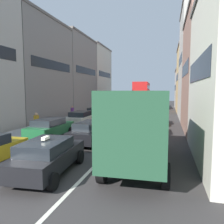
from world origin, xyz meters
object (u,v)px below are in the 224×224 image
Objects in this scene: taxi_centre_lane_front at (48,156)px; sedan_centre_lane_second at (92,132)px; sedan_centre_lane_fifth at (132,109)px; pedestrian_mid_sidewalk at (36,121)px; coupe_centre_lane_fourth at (126,114)px; wagon_right_lane_far at (153,117)px; hatchback_centre_lane_third at (114,120)px; sedan_left_lane_fourth at (97,113)px; bus_mid_queue_primary at (142,95)px; sedan_right_lane_behind_truck at (146,125)px; wagon_left_lane_second at (50,128)px; sedan_left_lane_third at (81,118)px; removalist_box_truck at (139,125)px; pedestrian_near_kerb at (72,112)px.

taxi_centre_lane_front reaches higher than sedan_centre_lane_second.
sedan_centre_lane_fifth is 2.59× the size of pedestrian_mid_sidewalk.
coupe_centre_lane_fourth is 4.23m from wagon_right_lane_far.
hatchback_centre_lane_third is at bearing -178.71° from sedan_centre_lane_fifth.
pedestrian_mid_sidewalk is (-9.65, -6.42, 0.15)m from wagon_right_lane_far.
hatchback_centre_lane_third and sedan_centre_lane_fifth have the same top height.
bus_mid_queue_primary is at bearing -10.16° from sedan_left_lane_fourth.
hatchback_centre_lane_third is at bearing -4.04° from taxi_centre_lane_front.
hatchback_centre_lane_third is at bearing 49.23° from sedan_right_lane_behind_truck.
sedan_left_lane_third is at bearing 0.51° from wagon_left_lane_second.
removalist_box_truck reaches higher than sedan_left_lane_fourth.
wagon_left_lane_second is 11.06m from sedan_left_lane_fourth.
sedan_right_lane_behind_truck is 24.22m from bus_mid_queue_primary.
pedestrian_mid_sidewalk is at bearing 158.95° from sedan_centre_lane_fifth.
sedan_left_lane_fourth is 7.24m from sedan_centre_lane_fifth.
removalist_box_truck is 1.81× the size of sedan_centre_lane_fifth.
taxi_centre_lane_front is at bearing 117.52° from removalist_box_truck.
bus_mid_queue_primary is (3.69, 15.78, 2.03)m from sedan_left_lane_fourth.
taxi_centre_lane_front is 2.66× the size of pedestrian_mid_sidewalk.
sedan_right_lane_behind_truck is at bearing -38.66° from sedan_centre_lane_second.
taxi_centre_lane_front is 17.25m from coupe_centre_lane_fourth.
sedan_centre_lane_fifth is at bearing -2.38° from hatchback_centre_lane_third.
wagon_left_lane_second is at bearing -177.09° from sedan_left_lane_fourth.
sedan_left_lane_third and wagon_right_lane_far have the same top height.
wagon_right_lane_far is at bearing -70.01° from sedan_left_lane_third.
sedan_left_lane_third is 0.98× the size of sedan_right_lane_behind_truck.
pedestrian_mid_sidewalk reaches higher than sedan_right_lane_behind_truck.
sedan_centre_lane_fifth is (-0.18, 18.14, 0.00)m from sedan_centre_lane_second.
taxi_centre_lane_front reaches higher than wagon_right_lane_far.
wagon_right_lane_far is (7.07, 8.52, 0.00)m from wagon_left_lane_second.
bus_mid_queue_primary is (-3.16, 23.92, 2.03)m from sedan_right_lane_behind_truck.
sedan_centre_lane_second is 1.02× the size of wagon_left_lane_second.
sedan_left_lane_fourth and sedan_right_lane_behind_truck have the same top height.
pedestrian_near_kerb is at bearing 154.98° from bus_mid_queue_primary.
pedestrian_near_kerb is at bearing -65.69° from pedestrian_mid_sidewalk.
pedestrian_near_kerb reaches higher than wagon_left_lane_second.
taxi_centre_lane_front is at bearing -175.96° from sedan_centre_lane_second.
coupe_centre_lane_fourth is at bearing 11.07° from removalist_box_truck.
sedan_centre_lane_fifth is (-0.23, 12.08, 0.00)m from hatchback_centre_lane_third.
removalist_box_truck is 12.73m from wagon_right_lane_far.
bus_mid_queue_primary is (0.10, 33.08, 2.03)m from taxi_centre_lane_front.
hatchback_centre_lane_third is (-3.62, 9.54, -1.18)m from removalist_box_truck.
removalist_box_truck reaches higher than hatchback_centre_lane_third.
hatchback_centre_lane_third is at bearing -33.13° from wagon_left_lane_second.
bus_mid_queue_primary is at bearing 3.50° from sedan_centre_lane_second.
sedan_left_lane_fourth is at bearing 37.56° from pedestrian_near_kerb.
pedestrian_near_kerb is (-6.67, 16.71, 0.15)m from taxi_centre_lane_front.
sedan_right_lane_behind_truck is (3.23, -2.47, 0.00)m from hatchback_centre_lane_third.
sedan_centre_lane_fifth is 14.95m from sedan_right_lane_behind_truck.
wagon_left_lane_second is 0.98× the size of hatchback_centre_lane_third.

